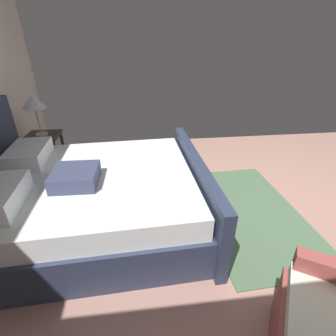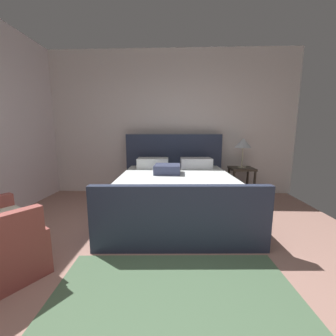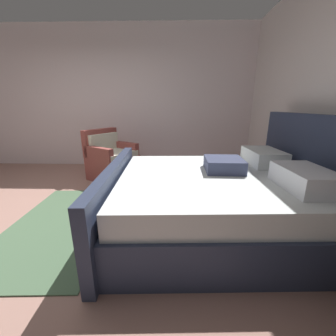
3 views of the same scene
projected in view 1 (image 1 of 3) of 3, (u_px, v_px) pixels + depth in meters
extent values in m
cube|color=#A3776A|center=(282.00, 216.00, 2.89)|extent=(4.90, 6.57, 0.02)
cube|color=#2A324A|center=(100.00, 209.00, 2.67)|extent=(1.85, 2.04, 0.40)
cube|color=#2A324A|center=(195.00, 188.00, 2.74)|extent=(1.88, 0.18, 0.72)
cube|color=white|center=(96.00, 184.00, 2.52)|extent=(1.76, 1.98, 0.22)
cube|color=white|center=(29.00, 155.00, 2.67)|extent=(0.57, 0.38, 0.18)
cube|color=#3A405F|center=(76.00, 177.00, 2.30)|extent=(0.41, 0.41, 0.14)
cube|color=#383026|center=(42.00, 136.00, 3.49)|extent=(0.44, 0.44, 0.04)
cube|color=#383026|center=(49.00, 162.00, 3.68)|extent=(0.40, 0.40, 0.02)
cylinder|color=#383026|center=(57.00, 161.00, 3.49)|extent=(0.04, 0.04, 0.56)
cylinder|color=#383026|center=(64.00, 150.00, 3.82)|extent=(0.04, 0.04, 0.56)
cylinder|color=#383026|center=(29.00, 162.00, 3.45)|extent=(0.04, 0.04, 0.56)
cylinder|color=#383026|center=(38.00, 151.00, 3.78)|extent=(0.04, 0.04, 0.56)
cylinder|color=#B7B293|center=(42.00, 134.00, 3.48)|extent=(0.16, 0.16, 0.02)
cylinder|color=#B7B293|center=(39.00, 121.00, 3.39)|extent=(0.02, 0.02, 0.36)
cone|color=silver|center=(33.00, 101.00, 3.26)|extent=(0.31, 0.31, 0.18)
cube|color=#4D694B|center=(249.00, 212.00, 2.93)|extent=(1.97, 1.19, 0.01)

